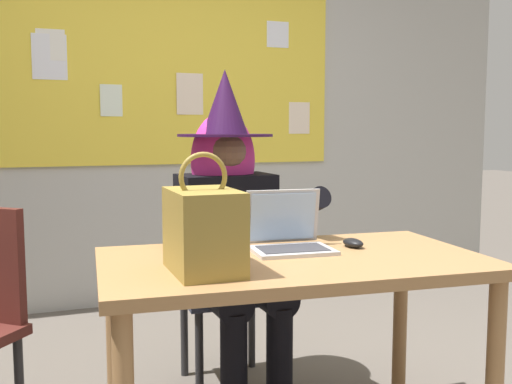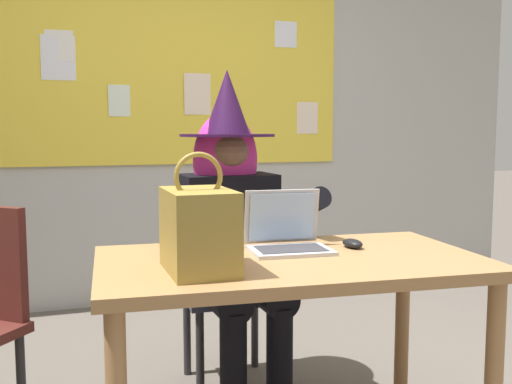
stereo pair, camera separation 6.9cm
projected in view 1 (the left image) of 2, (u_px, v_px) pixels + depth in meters
The scene contains 7 objects.
wall_back_bulletin at pixel (163, 110), 3.98m from camera, with size 5.42×2.32×2.60m.
desk_main at pixel (293, 283), 2.07m from camera, with size 1.39×0.85×0.74m.
chair_at_desk at pixel (223, 272), 2.76m from camera, with size 0.44×0.44×0.91m.
person_costumed at pixel (230, 216), 2.61m from camera, with size 0.60×0.68×1.45m.
laptop at pixel (289, 237), 2.18m from camera, with size 0.31×0.27×0.22m.
computer_mouse at pixel (353, 243), 2.23m from camera, with size 0.06×0.10×0.03m, color black.
handbag at pixel (204, 230), 1.83m from camera, with size 0.20×0.30×0.38m.
Camera 1 is at (-0.81, -1.89, 1.18)m, focal length 41.22 mm.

